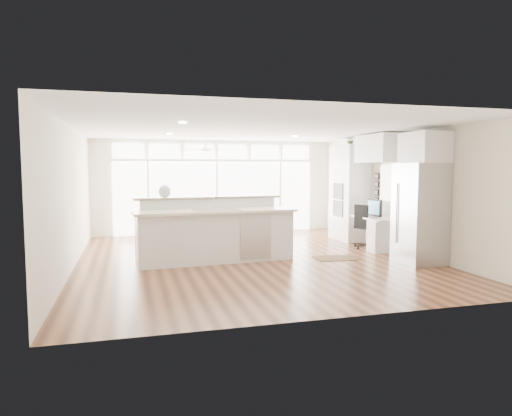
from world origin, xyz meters
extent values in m
cube|color=#492716|center=(0.00, 0.00, -0.01)|extent=(7.00, 8.00, 0.02)
cube|color=white|center=(0.00, 0.00, 2.70)|extent=(7.00, 8.00, 0.02)
cube|color=silver|center=(0.00, 4.00, 1.35)|extent=(7.00, 0.04, 2.70)
cube|color=silver|center=(0.00, -4.00, 1.35)|extent=(7.00, 0.04, 2.70)
cube|color=silver|center=(-3.50, 0.00, 1.35)|extent=(0.04, 8.00, 2.70)
cube|color=silver|center=(3.50, 0.00, 1.35)|extent=(0.04, 8.00, 2.70)
cube|color=white|center=(0.00, 3.94, 1.05)|extent=(5.80, 0.06, 2.08)
cube|color=white|center=(0.00, 3.94, 2.38)|extent=(5.90, 0.06, 0.40)
cube|color=white|center=(3.46, 0.30, 1.55)|extent=(0.04, 0.85, 0.85)
cube|color=white|center=(-0.50, 2.80, 2.48)|extent=(1.16, 1.16, 0.32)
cube|color=white|center=(0.00, 0.20, 2.68)|extent=(3.40, 3.00, 0.02)
cube|color=white|center=(3.17, 1.80, 1.25)|extent=(0.64, 1.20, 2.50)
cube|color=white|center=(3.13, 0.30, 0.38)|extent=(0.72, 1.30, 0.76)
cube|color=white|center=(3.17, 0.30, 2.35)|extent=(0.64, 1.30, 0.64)
cube|color=#AAABAF|center=(3.11, -1.35, 1.00)|extent=(0.76, 0.90, 2.00)
cube|color=white|center=(3.17, -1.35, 2.30)|extent=(0.64, 0.90, 0.60)
cube|color=black|center=(3.46, 0.92, 1.40)|extent=(0.06, 0.22, 0.80)
cube|color=white|center=(-0.78, -0.05, 0.65)|extent=(3.34, 1.45, 1.30)
cube|color=#322310|center=(1.70, -0.46, 0.01)|extent=(0.88, 0.67, 0.01)
cube|color=black|center=(2.97, 0.47, 0.52)|extent=(0.67, 0.65, 1.03)
sphere|color=silver|center=(-1.75, 0.29, 1.43)|extent=(0.27, 0.27, 0.26)
cube|color=black|center=(3.05, 0.30, 0.98)|extent=(0.14, 0.54, 0.44)
cube|color=silver|center=(2.88, 0.30, 0.77)|extent=(0.19, 0.37, 0.02)
imported|color=#3A6129|center=(3.17, 1.80, 2.61)|extent=(0.29, 0.32, 0.22)
camera|label=1|loc=(-2.43, -9.16, 1.90)|focal=32.00mm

